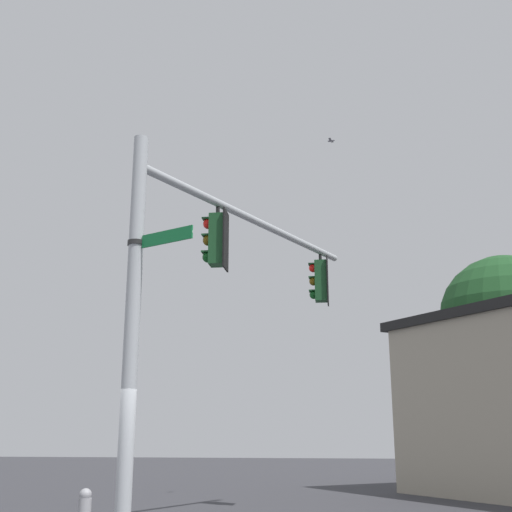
{
  "coord_description": "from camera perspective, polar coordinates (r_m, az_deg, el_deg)",
  "views": [
    {
      "loc": [
        -10.3,
        -3.43,
        1.83
      ],
      "look_at": [
        3.33,
        -1.61,
        5.55
      ],
      "focal_mm": 45.87,
      "sensor_mm": 36.0,
      "label": 1
    }
  ],
  "objects": [
    {
      "name": "tree_by_storefront",
      "position": [
        21.79,
        20.91,
        -5.15
      ],
      "size": [
        3.96,
        3.96,
        7.22
      ],
      "color": "#4C3823",
      "rests_on": "ground"
    },
    {
      "name": "traffic_light_nearest_pole",
      "position": [
        13.14,
        -3.48,
        1.42
      ],
      "size": [
        0.54,
        0.49,
        1.31
      ],
      "color": "black"
    },
    {
      "name": "fire_hydrant",
      "position": [
        13.36,
        -14.73,
        -20.74
      ],
      "size": [
        0.35,
        0.24,
        0.82
      ],
      "color": "#99999E",
      "rests_on": "ground"
    },
    {
      "name": "street_name_sign",
      "position": [
        11.06,
        -9.07,
        1.39
      ],
      "size": [
        0.69,
        1.26,
        0.22
      ],
      "color": "#147238"
    },
    {
      "name": "mast_arm",
      "position": [
        14.52,
        0.14,
        2.99
      ],
      "size": [
        6.85,
        3.43,
        0.16
      ],
      "primitive_type": "cylinder",
      "rotation": [
        0.0,
        1.57,
        5.83
      ],
      "color": "#ADB2B7"
    },
    {
      "name": "traffic_light_mid_inner",
      "position": [
        16.77,
        5.61,
        -2.18
      ],
      "size": [
        0.54,
        0.49,
        1.31
      ],
      "color": "black"
    },
    {
      "name": "bird_flying",
      "position": [
        19.82,
        6.58,
        9.97
      ],
      "size": [
        0.34,
        0.24,
        0.07
      ],
      "color": "gray"
    },
    {
      "name": "signal_pole",
      "position": [
        10.98,
        -10.78,
        -6.38
      ],
      "size": [
        0.25,
        0.25,
        6.89
      ],
      "primitive_type": "cylinder",
      "color": "#ADB2B7",
      "rests_on": "ground"
    }
  ]
}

